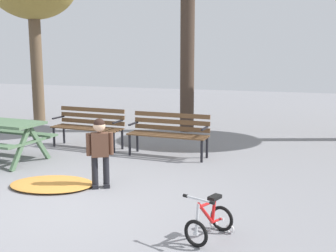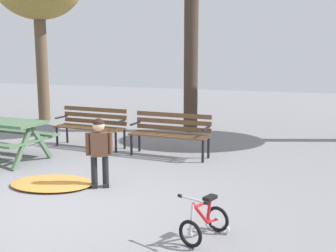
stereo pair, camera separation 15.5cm
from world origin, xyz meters
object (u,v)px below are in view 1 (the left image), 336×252
at_px(park_bench_far_left, 89,124).
at_px(child_standing, 100,147).
at_px(park_bench_left, 169,131).
at_px(kids_bicycle, 210,221).

relative_size(park_bench_far_left, child_standing, 1.51).
xyz_separation_m(park_bench_left, child_standing, (-0.33, -2.24, 0.12)).
relative_size(park_bench_left, kids_bicycle, 2.57).
bearing_deg(child_standing, kids_bicycle, -30.81).
height_order(park_bench_far_left, kids_bicycle, park_bench_far_left).
relative_size(park_bench_far_left, kids_bicycle, 2.59).
bearing_deg(park_bench_left, child_standing, -98.42).
height_order(park_bench_left, kids_bicycle, park_bench_left).
bearing_deg(kids_bicycle, park_bench_left, 115.85).
xyz_separation_m(park_bench_far_left, kids_bicycle, (3.56, -3.60, -0.31)).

